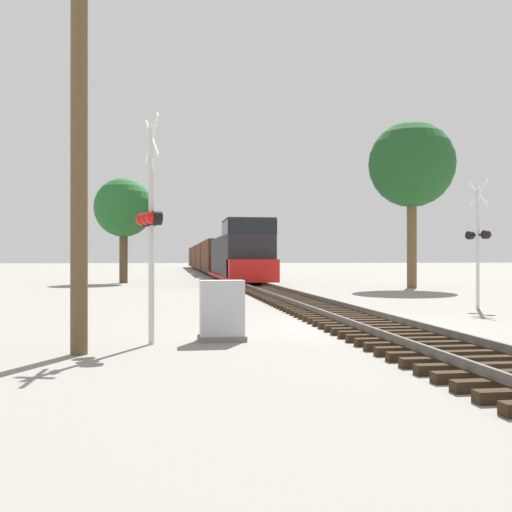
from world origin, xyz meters
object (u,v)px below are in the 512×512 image
freight_train (210,257)px  tree_far_right (412,165)px  tree_mid_background (124,208)px  crossing_signal_far (478,238)px  crossing_signal_near (150,220)px  relay_cabinet (222,311)px  utility_pole (79,122)px

freight_train → tree_far_right: size_ratio=8.32×
tree_far_right → tree_mid_background: bearing=151.3°
freight_train → tree_mid_background: 33.74m
crossing_signal_far → tree_far_right: tree_far_right is taller
crossing_signal_near → relay_cabinet: crossing_signal_near is taller
tree_far_right → tree_mid_background: (-17.57, 9.61, -1.99)m
relay_cabinet → tree_far_right: tree_far_right is taller
crossing_signal_near → tree_far_right: bearing=127.0°
relay_cabinet → utility_pole: utility_pole is taller
crossing_signal_near → freight_train: bearing=156.6°
relay_cabinet → tree_far_right: (13.15, 21.12, 6.68)m
crossing_signal_near → utility_pole: bearing=-66.5°
crossing_signal_near → utility_pole: size_ratio=0.56×
tree_far_right → relay_cabinet: bearing=-121.9°
crossing_signal_near → tree_mid_background: size_ratio=0.63×
freight_train → tree_far_right: tree_far_right is taller
relay_cabinet → utility_pole: (-2.77, -1.40, 3.66)m
crossing_signal_far → utility_pole: bearing=104.4°
utility_pole → tree_mid_background: size_ratio=1.12×
crossing_signal_near → relay_cabinet: size_ratio=3.62×
freight_train → crossing_signal_near: bearing=-94.9°
freight_train → relay_cabinet: (-3.90, -63.24, -1.27)m
freight_train → utility_pole: utility_pole is taller
freight_train → crossing_signal_far: size_ratio=18.30×
tree_far_right → freight_train: bearing=102.4°
crossing_signal_far → relay_cabinet: 12.00m
relay_cabinet → crossing_signal_far: bearing=35.6°
utility_pole → freight_train: bearing=84.1°
freight_train → crossing_signal_far: (5.74, -56.34, 0.60)m
relay_cabinet → utility_pole: bearing=-153.2°
crossing_signal_far → freight_train: bearing=-13.6°
tree_far_right → crossing_signal_far: bearing=-103.9°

